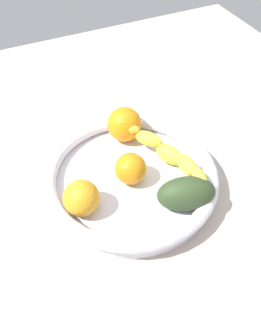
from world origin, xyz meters
TOP-DOWN VIEW (x-y plane):
  - kitchen_counter at (0.00, 0.00)cm, footprint 120.00×120.00cm
  - fruit_bowl at (0.00, 0.00)cm, footprint 31.21×31.21cm
  - banana_draped_left at (-7.54, -1.00)cm, footprint 10.92×22.35cm
  - orange_front at (9.99, 2.68)cm, footprint 6.11×6.11cm
  - orange_mid_left at (-3.61, -10.63)cm, footprint 6.75×6.75cm
  - orange_mid_right at (0.23, 0.28)cm, footprint 5.66×5.66cm
  - avocado_dark at (-5.99, 8.86)cm, footprint 11.01×8.24cm

SIDE VIEW (x-z plane):
  - kitchen_counter at x=0.00cm, z-range 0.00..3.00cm
  - fruit_bowl at x=0.00cm, z-range 3.06..7.69cm
  - avocado_dark at x=-5.99cm, z-range 4.97..11.01cm
  - orange_mid_right at x=0.23cm, z-range 5.20..10.86cm
  - banana_draped_left at x=-7.54cm, z-range 5.43..10.65cm
  - orange_front at x=9.99cm, z-range 5.20..11.30cm
  - orange_mid_left at x=-3.61cm, z-range 5.20..11.95cm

